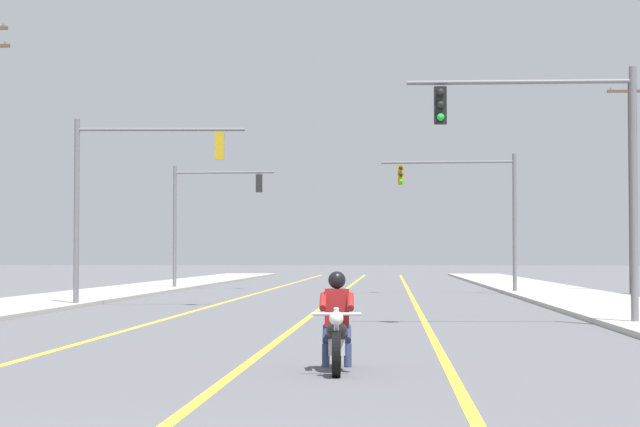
# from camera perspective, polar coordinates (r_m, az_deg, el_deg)

# --- Properties ---
(lane_stripe_center) EXTENTS (0.16, 100.00, 0.01)m
(lane_stripe_center) POSITION_cam_1_polar(r_m,az_deg,el_deg) (53.39, 1.00, -3.85)
(lane_stripe_center) COLOR yellow
(lane_stripe_center) RESTS_ON ground
(lane_stripe_left) EXTENTS (0.16, 100.00, 0.01)m
(lane_stripe_left) POSITION_cam_1_polar(r_m,az_deg,el_deg) (53.68, -3.00, -3.84)
(lane_stripe_left) COLOR yellow
(lane_stripe_left) RESTS_ON ground
(lane_stripe_right) EXTENTS (0.16, 100.00, 0.01)m
(lane_stripe_right) POSITION_cam_1_polar(r_m,az_deg,el_deg) (53.35, 4.34, -3.85)
(lane_stripe_right) COLOR yellow
(lane_stripe_right) RESTS_ON ground
(sidewalk_kerb_right) EXTENTS (4.40, 110.00, 0.14)m
(sidewalk_kerb_right) POSITION_cam_1_polar(r_m,az_deg,el_deg) (48.88, 11.91, -3.90)
(sidewalk_kerb_right) COLOR #ADA89E
(sidewalk_kerb_right) RESTS_ON ground
(sidewalk_kerb_left) EXTENTS (4.40, 110.00, 0.14)m
(sidewalk_kerb_left) POSITION_cam_1_polar(r_m,az_deg,el_deg) (49.85, -10.73, -3.87)
(sidewalk_kerb_left) COLOR #ADA89E
(sidewalk_kerb_left) RESTS_ON ground
(motorcycle_with_rider) EXTENTS (0.70, 2.19, 1.46)m
(motorcycle_with_rider) POSITION_cam_1_polar(r_m,az_deg,el_deg) (17.40, 0.81, -5.68)
(motorcycle_with_rider) COLOR black
(motorcycle_with_rider) RESTS_ON ground
(traffic_signal_near_right) EXTENTS (5.47, 0.37, 6.20)m
(traffic_signal_near_right) POSITION_cam_1_polar(r_m,az_deg,el_deg) (28.87, 11.76, 2.86)
(traffic_signal_near_right) COLOR slate
(traffic_signal_near_right) RESTS_ON ground
(traffic_signal_near_left) EXTENTS (5.62, 0.61, 6.20)m
(traffic_signal_near_left) POSITION_cam_1_polar(r_m,az_deg,el_deg) (39.53, -9.29, 1.54)
(traffic_signal_near_left) COLOR slate
(traffic_signal_near_left) RESTS_ON ground
(traffic_signal_mid_right) EXTENTS (5.98, 0.47, 6.20)m
(traffic_signal_mid_right) POSITION_cam_1_polar(r_m,az_deg,el_deg) (52.94, 7.44, 0.65)
(traffic_signal_mid_right) COLOR slate
(traffic_signal_mid_right) RESTS_ON ground
(traffic_signal_mid_left) EXTENTS (5.13, 0.44, 6.20)m
(traffic_signal_mid_left) POSITION_cam_1_polar(r_m,az_deg,el_deg) (59.63, -5.62, 0.30)
(traffic_signal_mid_left) COLOR slate
(traffic_signal_mid_left) RESTS_ON ground
(utility_pole_right_far) EXTENTS (2.08, 0.26, 9.45)m
(utility_pole_right_far) POSITION_cam_1_polar(r_m,az_deg,el_deg) (54.65, 14.75, 1.42)
(utility_pole_right_far) COLOR brown
(utility_pole_right_far) RESTS_ON ground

